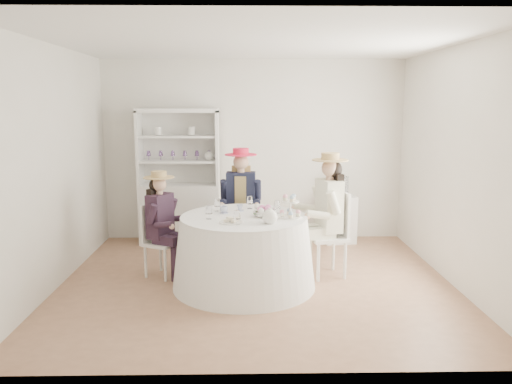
{
  "coord_description": "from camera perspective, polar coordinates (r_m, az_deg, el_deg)",
  "views": [
    {
      "loc": [
        -0.11,
        -5.53,
        2.05
      ],
      "look_at": [
        0.0,
        0.1,
        1.05
      ],
      "focal_mm": 35.0,
      "sensor_mm": 36.0,
      "label": 1
    }
  ],
  "objects": [
    {
      "name": "hatbox",
      "position": [
        7.51,
        9.45,
        0.7
      ],
      "size": [
        0.33,
        0.33,
        0.28
      ],
      "primitive_type": "cylinder",
      "rotation": [
        0.0,
        0.0,
        0.18
      ],
      "color": "black",
      "rests_on": "side_table"
    },
    {
      "name": "ceiling",
      "position": [
        5.57,
        0.02,
        16.77
      ],
      "size": [
        4.5,
        4.5,
        0.0
      ],
      "primitive_type": "plane",
      "rotation": [
        3.14,
        0.0,
        0.0
      ],
      "color": "white",
      "rests_on": "wall_back"
    },
    {
      "name": "side_table",
      "position": [
        7.6,
        9.34,
        -2.98
      ],
      "size": [
        0.51,
        0.51,
        0.71
      ],
      "primitive_type": "cube",
      "rotation": [
        0.0,
        0.0,
        0.14
      ],
      "color": "silver",
      "rests_on": "ground"
    },
    {
      "name": "hutch",
      "position": [
        7.49,
        -8.65,
        -0.41
      ],
      "size": [
        1.25,
        0.65,
        1.98
      ],
      "rotation": [
        0.0,
        0.0,
        0.19
      ],
      "color": "silver",
      "rests_on": "ground"
    },
    {
      "name": "flower_bowl",
      "position": [
        5.53,
        0.77,
        -2.56
      ],
      "size": [
        0.27,
        0.27,
        0.05
      ],
      "primitive_type": "imported",
      "rotation": [
        0.0,
        0.0,
        -0.32
      ],
      "color": "white",
      "rests_on": "tea_table"
    },
    {
      "name": "teacup_a",
      "position": [
        5.71,
        -3.7,
        -2.09
      ],
      "size": [
        0.11,
        0.11,
        0.07
      ],
      "primitive_type": "imported",
      "rotation": [
        0.0,
        0.0,
        0.24
      ],
      "color": "white",
      "rests_on": "tea_table"
    },
    {
      "name": "teacup_c",
      "position": [
        5.71,
        1.11,
        -2.08
      ],
      "size": [
        0.1,
        0.1,
        0.07
      ],
      "primitive_type": "imported",
      "rotation": [
        0.0,
        0.0,
        0.09
      ],
      "color": "white",
      "rests_on": "tea_table"
    },
    {
      "name": "sandwich_plate",
      "position": [
        5.26,
        -2.87,
        -3.37
      ],
      "size": [
        0.25,
        0.25,
        0.06
      ],
      "rotation": [
        0.0,
        0.0,
        0.06
      ],
      "color": "white",
      "rests_on": "tea_table"
    },
    {
      "name": "ground",
      "position": [
        5.9,
        0.02,
        -10.26
      ],
      "size": [
        4.5,
        4.5,
        0.0
      ],
      "primitive_type": "plane",
      "color": "#8A5F45",
      "rests_on": "ground"
    },
    {
      "name": "cupcake_stand",
      "position": [
        5.49,
        3.92,
        -1.98
      ],
      "size": [
        0.27,
        0.27,
        0.25
      ],
      "rotation": [
        0.0,
        0.0,
        0.36
      ],
      "color": "white",
      "rests_on": "tea_table"
    },
    {
      "name": "wall_left",
      "position": [
        5.97,
        -22.13,
        2.59
      ],
      "size": [
        0.0,
        4.5,
        4.5
      ],
      "primitive_type": "plane",
      "rotation": [
        1.57,
        0.0,
        1.57
      ],
      "color": "silver",
      "rests_on": "ground"
    },
    {
      "name": "stemware_set",
      "position": [
        5.55,
        -1.41,
        -2.01
      ],
      "size": [
        0.84,
        0.87,
        0.15
      ],
      "color": "white",
      "rests_on": "tea_table"
    },
    {
      "name": "flower_arrangement",
      "position": [
        5.52,
        0.83,
        -1.98
      ],
      "size": [
        0.17,
        0.18,
        0.07
      ],
      "rotation": [
        0.0,
        0.0,
        -0.01
      ],
      "color": "pink",
      "rests_on": "tea_table"
    },
    {
      "name": "table_teapot",
      "position": [
        5.22,
        1.62,
        -2.83
      ],
      "size": [
        0.23,
        0.16,
        0.17
      ],
      "rotation": [
        0.0,
        0.0,
        0.13
      ],
      "color": "white",
      "rests_on": "tea_table"
    },
    {
      "name": "tea_table",
      "position": [
        5.67,
        -1.39,
        -6.8
      ],
      "size": [
        1.62,
        1.62,
        0.81
      ],
      "rotation": [
        0.0,
        0.0,
        0.01
      ],
      "color": "white",
      "rests_on": "ground"
    },
    {
      "name": "wall_right",
      "position": [
        6.06,
        21.85,
        2.7
      ],
      "size": [
        0.0,
        4.5,
        4.5
      ],
      "primitive_type": "plane",
      "rotation": [
        1.57,
        0.0,
        -1.57
      ],
      "color": "silver",
      "rests_on": "ground"
    },
    {
      "name": "guest_left",
      "position": [
        6.01,
        -10.73,
        -2.92
      ],
      "size": [
        0.54,
        0.49,
        1.27
      ],
      "rotation": [
        0.0,
        0.0,
        1.08
      ],
      "color": "silver",
      "rests_on": "ground"
    },
    {
      "name": "guest_right",
      "position": [
        5.95,
        8.11,
        -1.78
      ],
      "size": [
        0.6,
        0.56,
        1.49
      ],
      "rotation": [
        0.0,
        0.0,
        -1.32
      ],
      "color": "silver",
      "rests_on": "ground"
    },
    {
      "name": "teacup_b",
      "position": [
        5.82,
        -1.87,
        -1.87
      ],
      "size": [
        0.09,
        0.09,
        0.07
      ],
      "primitive_type": "imported",
      "rotation": [
        0.0,
        0.0,
        -0.28
      ],
      "color": "white",
      "rests_on": "tea_table"
    },
    {
      "name": "wall_front",
      "position": [
        3.6,
        0.66,
        -1.12
      ],
      "size": [
        4.5,
        0.0,
        4.5
      ],
      "primitive_type": "plane",
      "rotation": [
        -1.57,
        0.0,
        0.0
      ],
      "color": "silver",
      "rests_on": "ground"
    },
    {
      "name": "spare_chair",
      "position": [
        7.03,
        -1.62,
        -2.95
      ],
      "size": [
        0.46,
        0.46,
        0.87
      ],
      "rotation": [
        0.0,
        0.0,
        2.8
      ],
      "color": "silver",
      "rests_on": "ground"
    },
    {
      "name": "wall_back",
      "position": [
        7.57,
        -0.29,
        4.75
      ],
      "size": [
        4.5,
        0.0,
        4.5
      ],
      "primitive_type": "plane",
      "rotation": [
        1.57,
        0.0,
        0.0
      ],
      "color": "silver",
      "rests_on": "ground"
    },
    {
      "name": "guest_mid",
      "position": [
        6.58,
        -1.74,
        -0.57
      ],
      "size": [
        0.54,
        0.56,
        1.48
      ],
      "rotation": [
        0.0,
        0.0,
        -0.05
      ],
      "color": "silver",
      "rests_on": "ground"
    }
  ]
}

